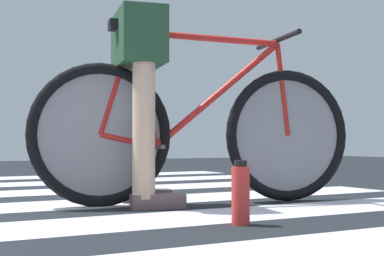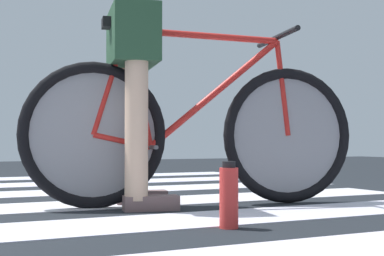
% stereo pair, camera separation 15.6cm
% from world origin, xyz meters
% --- Properties ---
extents(bicycle_1_of_2, '(1.71, 0.56, 0.93)m').
position_xyz_m(bicycle_1_of_2, '(1.11, -0.31, 0.41)').
color(bicycle_1_of_2, black).
rests_on(bicycle_1_of_2, ground).
extents(cyclist_1_of_2, '(0.38, 0.45, 0.98)m').
position_xyz_m(cyclist_1_of_2, '(0.81, -0.25, 0.66)').
color(cyclist_1_of_2, beige).
rests_on(cyclist_1_of_2, ground).
extents(water_bottle, '(0.07, 0.07, 0.25)m').
position_xyz_m(water_bottle, '(0.90, -1.03, 0.14)').
color(water_bottle, red).
rests_on(water_bottle, ground).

